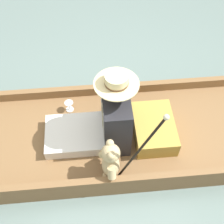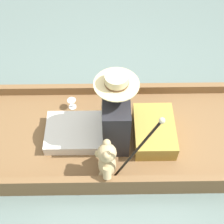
% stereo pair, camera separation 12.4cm
% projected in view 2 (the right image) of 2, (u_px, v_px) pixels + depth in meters
% --- Properties ---
extents(ground_plane, '(16.00, 16.00, 0.00)m').
position_uv_depth(ground_plane, '(120.00, 142.00, 3.10)').
color(ground_plane, slate).
extents(punt_boat, '(1.10, 3.39, 0.26)m').
position_uv_depth(punt_boat, '(120.00, 137.00, 3.03)').
color(punt_boat, brown).
rests_on(punt_boat, ground_plane).
extents(seat_cushion, '(0.53, 0.37, 0.18)m').
position_uv_depth(seat_cushion, '(154.00, 131.00, 2.88)').
color(seat_cushion, '#B7933D').
rests_on(seat_cushion, punt_boat).
extents(seated_person, '(0.47, 0.83, 0.81)m').
position_uv_depth(seated_person, '(105.00, 118.00, 2.75)').
color(seated_person, white).
rests_on(seated_person, punt_boat).
extents(teddy_bear, '(0.30, 0.18, 0.43)m').
position_uv_depth(teddy_bear, '(107.00, 161.00, 2.57)').
color(teddy_bear, tan).
rests_on(teddy_bear, punt_boat).
extents(wine_glass, '(0.09, 0.09, 0.11)m').
position_uv_depth(wine_glass, '(72.00, 102.00, 3.11)').
color(wine_glass, silver).
rests_on(wine_glass, punt_boat).
extents(walking_cane, '(0.04, 0.34, 0.86)m').
position_uv_depth(walking_cane, '(139.00, 147.00, 2.31)').
color(walking_cane, black).
rests_on(walking_cane, punt_boat).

